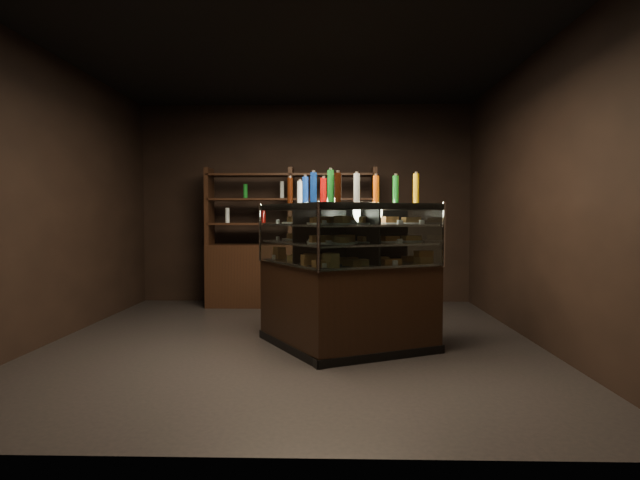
% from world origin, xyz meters
% --- Properties ---
extents(ground, '(5.00, 5.00, 0.00)m').
position_xyz_m(ground, '(0.00, 0.00, 0.00)').
color(ground, black).
rests_on(ground, ground).
extents(room_shell, '(5.02, 5.02, 3.01)m').
position_xyz_m(room_shell, '(0.00, 0.00, 1.94)').
color(room_shell, black).
rests_on(room_shell, ground).
extents(display_case, '(1.86, 1.47, 1.44)m').
position_xyz_m(display_case, '(0.49, -0.30, 0.48)').
color(display_case, black).
rests_on(display_case, ground).
extents(food_display, '(1.50, 1.13, 0.44)m').
position_xyz_m(food_display, '(0.49, -0.30, 1.12)').
color(food_display, '#BC8643').
rests_on(food_display, display_case).
extents(bottles_top, '(1.33, 0.99, 0.30)m').
position_xyz_m(bottles_top, '(0.49, -0.29, 1.57)').
color(bottles_top, '#147223').
rests_on(bottles_top, display_case).
extents(potted_conifer, '(0.37, 0.37, 0.78)m').
position_xyz_m(potted_conifer, '(1.43, 1.17, 0.45)').
color(potted_conifer, black).
rests_on(potted_conifer, ground).
extents(back_shelving, '(2.44, 0.42, 2.00)m').
position_xyz_m(back_shelving, '(-0.18, 2.05, 0.61)').
color(back_shelving, black).
rests_on(back_shelving, ground).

